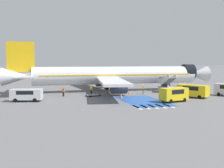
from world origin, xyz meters
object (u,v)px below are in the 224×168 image
(ground_crew_0, at_px, (91,89))
(ground_crew_1, at_px, (63,91))
(traffic_cone_2, at_px, (121,94))
(boarding_stairs_forward, at_px, (168,87))
(service_van_3, at_px, (174,94))
(traffic_cone_1, at_px, (121,96))
(ground_crew_2, at_px, (143,89))
(fuel_tanker, at_px, (71,77))
(airliner, at_px, (114,76))
(service_van_0, at_px, (26,94))
(service_van_2, at_px, (193,90))
(traffic_cone_0, at_px, (129,93))
(baggage_cart, at_px, (93,95))

(ground_crew_0, relative_size, ground_crew_1, 1.06)
(ground_crew_1, bearing_deg, traffic_cone_2, 18.59)
(boarding_stairs_forward, height_order, service_van_3, boarding_stairs_forward)
(traffic_cone_1, bearing_deg, ground_crew_2, 35.55)
(ground_crew_2, xyz_separation_m, traffic_cone_2, (-5.01, -1.48, -0.81))
(traffic_cone_1, bearing_deg, fuel_tanker, 98.25)
(airliner, bearing_deg, traffic_cone_1, -8.35)
(service_van_3, bearing_deg, ground_crew_1, 42.87)
(boarding_stairs_forward, height_order, traffic_cone_1, boarding_stairs_forward)
(ground_crew_1, bearing_deg, airliner, 57.51)
(airliner, bearing_deg, ground_crew_2, 32.54)
(service_van_3, bearing_deg, ground_crew_0, 25.91)
(fuel_tanker, bearing_deg, ground_crew_2, 16.30)
(ground_crew_0, xyz_separation_m, traffic_cone_2, (4.71, -4.32, -0.70))
(service_van_0, height_order, ground_crew_1, service_van_0)
(traffic_cone_1, bearing_deg, ground_crew_0, 120.11)
(service_van_3, bearing_deg, service_van_2, -69.83)
(service_van_2, relative_size, traffic_cone_0, 11.35)
(fuel_tanker, xyz_separation_m, service_van_2, (17.49, -36.77, -0.35))
(boarding_stairs_forward, bearing_deg, service_van_3, -112.41)
(service_van_2, bearing_deg, traffic_cone_0, 106.92)
(service_van_2, height_order, ground_crew_2, service_van_2)
(service_van_3, bearing_deg, boarding_stairs_forward, -36.30)
(service_van_0, bearing_deg, ground_crew_2, 112.64)
(service_van_3, bearing_deg, traffic_cone_0, 3.77)
(service_van_3, height_order, traffic_cone_2, service_van_3)
(ground_crew_2, bearing_deg, traffic_cone_2, 131.54)
(service_van_2, bearing_deg, boarding_stairs_forward, 59.98)
(fuel_tanker, distance_m, ground_crew_2, 32.01)
(traffic_cone_0, distance_m, traffic_cone_2, 3.60)
(service_van_0, distance_m, service_van_2, 28.40)
(baggage_cart, distance_m, traffic_cone_2, 5.10)
(traffic_cone_0, bearing_deg, service_van_0, -165.38)
(fuel_tanker, height_order, ground_crew_1, fuel_tanker)
(ground_crew_0, bearing_deg, traffic_cone_1, -65.99)
(baggage_cart, bearing_deg, ground_crew_2, 67.09)
(service_van_3, bearing_deg, baggage_cart, 35.25)
(ground_crew_2, bearing_deg, service_van_0, 125.31)
(airliner, distance_m, traffic_cone_1, 11.13)
(service_van_2, distance_m, traffic_cone_2, 12.93)
(baggage_cart, distance_m, ground_crew_2, 10.09)
(airliner, relative_size, traffic_cone_1, 77.60)
(service_van_0, height_order, baggage_cart, service_van_0)
(traffic_cone_0, bearing_deg, ground_crew_1, -177.89)
(boarding_stairs_forward, bearing_deg, service_van_2, -85.74)
(airliner, distance_m, ground_crew_1, 12.97)
(ground_crew_1, relative_size, traffic_cone_2, 2.93)
(traffic_cone_1, bearing_deg, traffic_cone_0, 58.00)
(ground_crew_2, bearing_deg, service_van_2, -109.02)
(service_van_2, height_order, ground_crew_1, service_van_2)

